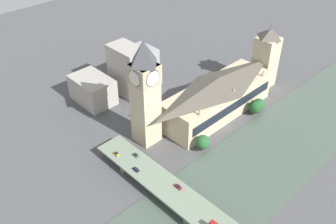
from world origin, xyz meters
TOP-DOWN VIEW (x-y plane):
  - ground_plane at (0.00, 0.00)m, footprint 600.00×600.00m
  - river_water at (-33.80, 0.00)m, footprint 55.60×360.00m
  - parliament_hall at (16.50, -8.00)m, footprint 27.46×86.37m
  - clock_tower at (28.76, 45.94)m, footprint 14.75×14.75m
  - victoria_tower at (16.56, -62.61)m, footprint 14.85×14.85m
  - road_bridge at (-33.80, 69.06)m, footprint 143.19×16.75m
  - car_northbound_lead at (6.96, 73.05)m, footprint 3.99×1.91m
  - car_northbound_tail at (24.89, 73.04)m, footprint 4.04×1.86m
  - car_southbound_lead at (16.15, 65.59)m, footprint 3.92×1.91m
  - car_southbound_mid at (-18.19, 65.35)m, footprint 4.49×1.83m
  - city_block_west at (88.36, 44.93)m, footprint 31.52×21.46m
  - city_block_center at (85.38, 3.23)m, footprint 21.30×23.43m
  - city_block_east at (79.38, 18.90)m, footprint 28.25×16.97m
  - tree_embankment_near at (-2.41, -30.70)m, footprint 8.35×8.35m
  - tree_embankment_mid at (-3.16, 28.82)m, footprint 8.97×8.97m
  - tree_embankment_far at (-3.47, -24.93)m, footprint 8.90×8.90m

SIDE VIEW (x-z plane):
  - ground_plane at x=0.00m, z-range 0.00..0.00m
  - river_water at x=-33.80m, z-range 0.00..0.30m
  - road_bridge at x=-33.80m, z-range 2.02..8.48m
  - tree_embankment_near at x=-2.41m, z-range 0.69..10.44m
  - tree_embankment_far at x=-3.47m, z-range 1.11..12.26m
  - tree_embankment_mid at x=-3.16m, z-range 1.16..12.47m
  - car_southbound_lead at x=16.15m, z-range 6.47..7.76m
  - car_northbound_lead at x=6.96m, z-range 6.46..7.85m
  - car_southbound_mid at x=-18.19m, z-range 6.46..7.86m
  - car_northbound_tail at x=24.89m, z-range 6.46..7.92m
  - city_block_west at x=88.36m, z-range 0.00..19.17m
  - city_block_center at x=85.38m, z-range 0.00..27.79m
  - parliament_hall at x=16.50m, z-range -0.10..28.54m
  - city_block_east at x=79.38m, z-range 0.00..37.48m
  - victoria_tower at x=16.56m, z-range -2.00..47.97m
  - clock_tower at x=28.76m, z-range 2.76..71.24m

